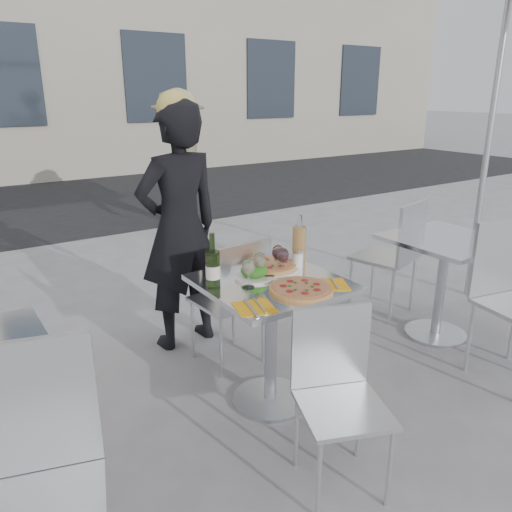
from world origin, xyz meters
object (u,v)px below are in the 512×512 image
chair_near (337,383)px  woman_diner (180,229)px  main_table (271,317)px  side_chair_lnear (28,475)px  wine_bottle (213,267)px  wineglass_white_b (260,261)px  napkin_right (330,284)px  salad_plate (254,272)px  pizza_near (301,289)px  wineglass_white_a (249,268)px  side_chair_rnear (512,287)px  wineglass_red_a (283,256)px  wineglass_red_b (278,253)px  pedestrian_b (180,161)px  side_table_right (443,266)px  napkin_left (254,307)px  chair_far (235,293)px  pizza_far (270,266)px  carafe (299,244)px  sugar_shaker (297,259)px  side_chair_rfar (396,249)px

chair_near → woman_diner: bearing=111.3°
main_table → side_chair_lnear: (-1.35, -0.60, 0.05)m
wine_bottle → wineglass_white_b: 0.27m
chair_near → napkin_right: chair_near is taller
woman_diner → salad_plate: size_ratio=7.63×
chair_near → pizza_near: 0.53m
wineglass_white_a → wineglass_white_b: (0.11, 0.06, 0.00)m
side_chair_lnear → side_chair_rnear: (2.77, 0.05, -0.01)m
wineglass_red_a → wineglass_red_b: same height
side_chair_lnear → pizza_near: (1.40, 0.40, 0.17)m
wine_bottle → wineglass_white_a: (0.16, -0.09, -0.00)m
wineglass_red_b → napkin_right: wineglass_red_b is taller
pedestrian_b → wine_bottle: bearing=-5.5°
side_table_right → side_chair_lnear: bearing=-168.1°
wineglass_white_a → napkin_left: (-0.12, -0.23, -0.11)m
chair_far → pizza_far: (0.06, -0.29, 0.26)m
pedestrian_b → carafe: 3.80m
napkin_left → woman_diner: bearing=96.2°
wineglass_red_a → carafe: bearing=29.6°
sugar_shaker → woman_diner: bearing=111.2°
main_table → salad_plate: (-0.05, 0.09, 0.25)m
pedestrian_b → sugar_shaker: pedestrian_b is taller
side_table_right → sugar_shaker: (-1.25, 0.09, 0.26)m
salad_plate → carafe: carafe is taller
chair_near → pizza_near: (0.13, 0.44, 0.28)m
carafe → wineglass_red_a: (-0.20, -0.12, -0.01)m
side_table_right → side_chair_rnear: size_ratio=0.77×
side_chair_lnear → pedestrian_b: (2.64, 4.43, 0.30)m
main_table → napkin_right: bearing=-44.2°
side_chair_rnear → pizza_near: 1.43m
wineglass_red_a → wine_bottle: bearing=174.2°
wine_bottle → sugar_shaker: wine_bottle is taller
pedestrian_b → wineglass_red_a: pedestrian_b is taller
wineglass_red_a → main_table: bearing=-158.4°
salad_plate → side_table_right: bearing=-3.3°
side_chair_rfar → woman_diner: bearing=-32.7°
side_chair_rfar → napkin_right: 1.45m
chair_far → side_chair_lnear: size_ratio=0.87×
wineglass_white_b → wineglass_red_a: 0.15m
wineglass_white_b → napkin_right: size_ratio=0.65×
side_table_right → napkin_left: 1.80m
salad_plate → wineglass_red_a: 0.18m
side_table_right → chair_far: (-1.45, 0.46, -0.03)m
side_table_right → chair_near: size_ratio=0.92×
woman_diner → carafe: (0.40, -0.79, 0.03)m
carafe → wineglass_white_b: 0.37m
pizza_near → side_chair_rfar: bearing=23.4°
side_chair_rfar → pedestrian_b: size_ratio=0.53×
side_chair_lnear → wineglass_red_b: bearing=41.8°
chair_near → sugar_shaker: sugar_shaker is taller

